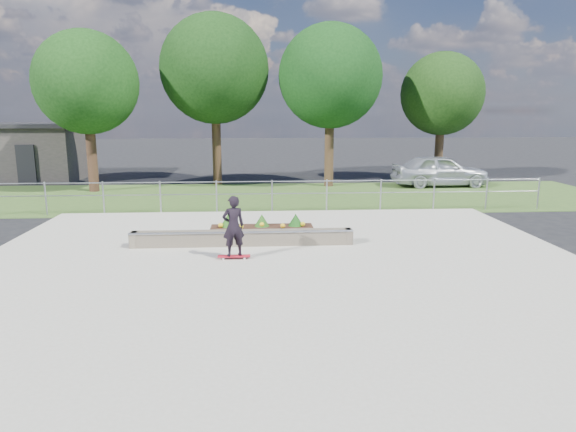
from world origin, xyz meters
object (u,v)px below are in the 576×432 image
(planter_bed, at_px, (262,230))
(parked_car, at_px, (440,171))
(grind_ledge, at_px, (243,238))
(skateboarder, at_px, (233,226))

(planter_bed, height_order, parked_car, parked_car)
(grind_ledge, xyz_separation_m, planter_bed, (0.54, 1.01, -0.02))
(planter_bed, bearing_deg, skateboarder, -107.35)
(parked_car, bearing_deg, planter_bed, 137.42)
(planter_bed, distance_m, skateboarder, 2.51)
(grind_ledge, height_order, skateboarder, skateboarder)
(planter_bed, distance_m, parked_car, 13.30)
(grind_ledge, height_order, planter_bed, planter_bed)
(planter_bed, relative_size, skateboarder, 1.90)
(skateboarder, bearing_deg, grind_ledge, 82.10)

